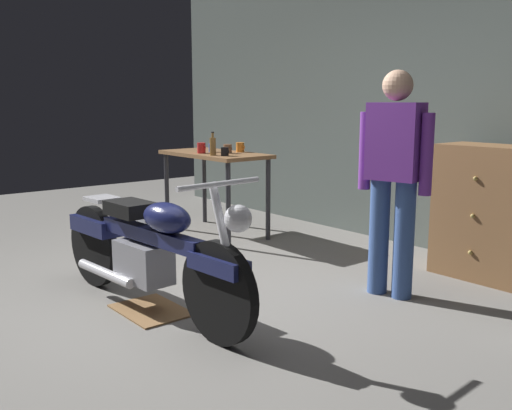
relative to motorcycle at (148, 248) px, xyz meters
name	(u,v)px	position (x,y,z in m)	size (l,w,h in m)	color
ground_plane	(183,305)	(0.05, 0.24, -0.45)	(12.00, 12.00, 0.00)	gray
back_wall	(423,90)	(0.05, 3.04, 1.10)	(8.00, 0.12, 3.10)	#56605B
workbench	(215,163)	(-1.66, 1.75, 0.34)	(1.30, 0.64, 0.90)	brown
motorcycle	(148,248)	(0.00, 0.00, 0.00)	(2.19, 0.60, 1.00)	black
person_standing	(394,174)	(0.85, 1.57, 0.48)	(0.56, 0.30, 1.67)	#395796
wooden_dresser	(488,212)	(1.08, 2.54, 0.10)	(0.80, 0.47, 1.10)	brown
drip_tray	(151,310)	(0.01, 0.00, -0.44)	(0.56, 0.40, 0.01)	olive
storage_bin	(149,225)	(-1.81, 1.00, -0.28)	(0.44, 0.32, 0.34)	gray
mug_orange_travel	(240,147)	(-1.52, 1.99, 0.50)	(0.12, 0.09, 0.10)	orange
mug_brown_stoneware	(228,149)	(-1.49, 1.79, 0.50)	(0.12, 0.09, 0.10)	brown
mug_black_matte	(225,152)	(-1.27, 1.60, 0.49)	(0.11, 0.08, 0.09)	black
mug_red_diner	(202,148)	(-1.66, 1.58, 0.51)	(0.13, 0.09, 0.11)	red
mug_blue_enamel	(212,148)	(-1.71, 1.75, 0.50)	(0.11, 0.08, 0.09)	#2D51AD
bottle	(213,146)	(-1.39, 1.53, 0.55)	(0.06, 0.06, 0.24)	olive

